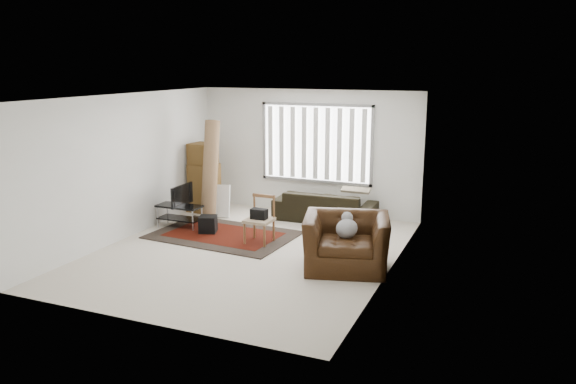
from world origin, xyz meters
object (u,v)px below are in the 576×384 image
(tv_stand, at_px, (180,211))
(side_chair, at_px, (260,218))
(moving_boxes, at_px, (204,180))
(sofa, at_px, (325,201))
(armchair, at_px, (346,238))

(tv_stand, height_order, side_chair, side_chair)
(moving_boxes, xyz_separation_m, sofa, (2.74, 0.29, -0.30))
(side_chair, bearing_deg, tv_stand, 171.16)
(sofa, xyz_separation_m, side_chair, (-0.61, -1.93, 0.08))
(tv_stand, relative_size, armchair, 0.57)
(sofa, height_order, armchair, armchair)
(moving_boxes, relative_size, side_chair, 1.73)
(sofa, distance_m, armchair, 2.85)
(tv_stand, xyz_separation_m, armchair, (3.77, -0.96, 0.17))
(moving_boxes, height_order, sofa, moving_boxes)
(tv_stand, height_order, sofa, sofa)
(side_chair, xyz_separation_m, armchair, (1.84, -0.64, 0.01))
(moving_boxes, bearing_deg, tv_stand, -81.38)
(sofa, bearing_deg, tv_stand, 30.71)
(moving_boxes, distance_m, armchair, 4.58)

